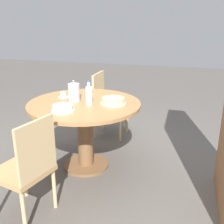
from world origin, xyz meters
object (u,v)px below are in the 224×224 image
Objects in this scene: coffee_pot at (74,92)px; chair_b at (27,167)px; chair_a at (107,104)px; cup_b at (63,95)px; cup_a at (74,93)px; water_bottle at (89,95)px; cake_main at (113,101)px; cake_second at (63,108)px.

chair_b is at bearing -2.48° from coffee_pot.
cup_b is at bearing 163.81° from chair_a.
coffee_pot is at bearing 22.46° from cup_a.
water_bottle reaches higher than cup_b.
chair_b is at bearing -15.63° from water_bottle.
cake_main is at bearing 82.89° from cup_b.
cup_a is at bearing -163.63° from chair_b.
cake_second is at bearing -172.40° from chair_b.
chair_b reaches higher than cup_a.
chair_b is 3.48× the size of water_bottle.
coffee_pot is (0.91, -0.11, 0.40)m from chair_a.
chair_b is 1.12m from cake_main.
coffee_pot is at bearing 176.44° from chair_a.
coffee_pot is 0.44m from cake_main.
cake_main is at bearing 133.12° from cake_second.
chair_a is 1.00× the size of chair_b.
chair_a is 4.00× the size of cake_second.
cake_second is at bearing 24.17° from cup_b.
chair_b is 1.10m from cup_b.
chair_a is at bearing -159.92° from cake_main.
coffee_pot is 2.01× the size of cup_b.
water_bottle is 2.23× the size of cup_b.
chair_a is 1.30m from cake_second.
coffee_pot is 2.01× the size of cup_a.
coffee_pot is 0.24m from cup_a.
coffee_pot is 0.90× the size of water_bottle.
cup_b is (-1.04, -0.14, 0.32)m from chair_b.
cup_b is (0.81, -0.28, 0.32)m from chair_a.
cake_main is at bearing 70.54° from cup_a.
cake_second is 1.94× the size of cup_a.
water_bottle is 0.43m from cup_b.
chair_b is at bearing 2.29° from cup_a.
chair_a is 7.75× the size of cup_b.
water_bottle is at bearing 178.45° from chair_b.
cup_b is (0.11, -0.09, 0.00)m from cup_a.
cake_second is (0.27, -0.17, -0.07)m from water_bottle.
water_bottle is 0.33m from cake_second.
cup_a is at bearing 139.98° from cup_b.
chair_a is 3.86× the size of coffee_pot.
cup_a is at bearing 167.70° from chair_a.
chair_b is 4.00× the size of cake_second.
cake_main is at bearing 168.22° from chair_b.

